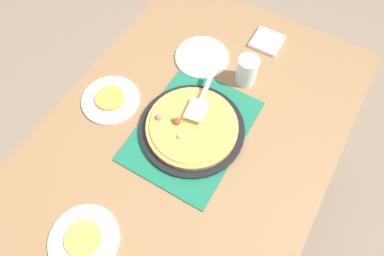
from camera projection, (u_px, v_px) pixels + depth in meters
name	position (u px, v px, depth m)	size (l,w,h in m)	color
ground_plane	(192.00, 194.00, 1.90)	(8.00, 8.00, 0.00)	#84705B
dining_table	(192.00, 144.00, 1.34)	(1.40, 1.00, 0.75)	olive
placemat	(192.00, 130.00, 1.24)	(0.48, 0.36, 0.01)	#196B4C
pizza_pan	(192.00, 129.00, 1.23)	(0.38, 0.38, 0.01)	black
pizza	(192.00, 126.00, 1.22)	(0.33, 0.33, 0.05)	tan
plate_near_left	(111.00, 100.00, 1.30)	(0.22, 0.22, 0.01)	white
plate_far_right	(84.00, 239.00, 1.06)	(0.22, 0.22, 0.01)	white
plate_side	(202.00, 57.00, 1.40)	(0.22, 0.22, 0.01)	white
served_slice_left	(110.00, 98.00, 1.29)	(0.11, 0.11, 0.02)	gold
served_slice_right	(83.00, 239.00, 1.04)	(0.11, 0.11, 0.02)	#EAB747
cup_near	(247.00, 71.00, 1.30)	(0.08, 0.08, 0.12)	white
pizza_server	(201.00, 99.00, 1.23)	(0.23, 0.08, 0.01)	silver
napkin_stack	(267.00, 41.00, 1.44)	(0.12, 0.12, 0.02)	white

